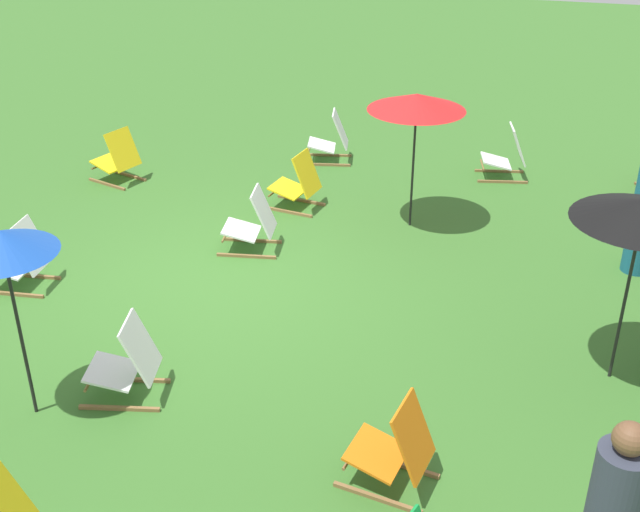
{
  "coord_description": "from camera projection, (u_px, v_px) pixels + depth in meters",
  "views": [
    {
      "loc": [
        7.67,
        3.43,
        4.71
      ],
      "look_at": [
        0.0,
        1.2,
        0.5
      ],
      "focal_mm": 44.84,
      "sensor_mm": 36.0,
      "label": 1
    }
  ],
  "objects": [
    {
      "name": "ground_plane",
      "position": [
        224.0,
        280.0,
        9.56
      ],
      "size": [
        40.0,
        40.0,
        0.0
      ],
      "primitive_type": "plane",
      "color": "#386B28"
    },
    {
      "name": "deckchair_1",
      "position": [
        21.0,
        259.0,
        9.25
      ],
      "size": [
        0.56,
        0.81,
        0.83
      ],
      "rotation": [
        0.0,
        0.0,
        0.12
      ],
      "color": "olive",
      "rests_on": "ground"
    },
    {
      "name": "deckchair_3",
      "position": [
        253.0,
        224.0,
        10.09
      ],
      "size": [
        0.6,
        0.83,
        0.83
      ],
      "rotation": [
        0.0,
        0.0,
        0.17
      ],
      "color": "olive",
      "rests_on": "ground"
    },
    {
      "name": "deckchair_5",
      "position": [
        331.0,
        139.0,
        12.88
      ],
      "size": [
        0.62,
        0.84,
        0.83
      ],
      "rotation": [
        0.0,
        0.0,
        0.21
      ],
      "color": "olive",
      "rests_on": "ground"
    },
    {
      "name": "deckchair_6",
      "position": [
        117.0,
        159.0,
        12.11
      ],
      "size": [
        0.68,
        0.87,
        0.83
      ],
      "rotation": [
        0.0,
        0.0,
        -0.3
      ],
      "color": "olive",
      "rests_on": "ground"
    },
    {
      "name": "deckchair_8",
      "position": [
        507.0,
        155.0,
        12.25
      ],
      "size": [
        0.62,
        0.84,
        0.83
      ],
      "rotation": [
        0.0,
        0.0,
        0.21
      ],
      "color": "olive",
      "rests_on": "ground"
    },
    {
      "name": "deckchair_9",
      "position": [
        298.0,
        184.0,
        11.24
      ],
      "size": [
        0.58,
        0.82,
        0.83
      ],
      "rotation": [
        0.0,
        0.0,
        -0.15
      ],
      "color": "olive",
      "rests_on": "ground"
    },
    {
      "name": "deckchair_11",
      "position": [
        127.0,
        363.0,
        7.42
      ],
      "size": [
        0.63,
        0.85,
        0.83
      ],
      "rotation": [
        0.0,
        0.0,
        0.23
      ],
      "color": "olive",
      "rests_on": "ground"
    },
    {
      "name": "deckchair_12",
      "position": [
        395.0,
        449.0,
        6.38
      ],
      "size": [
        0.59,
        0.83,
        0.83
      ],
      "rotation": [
        0.0,
        0.0,
        -0.16
      ],
      "color": "olive",
      "rests_on": "ground"
    },
    {
      "name": "umbrella_1",
      "position": [
        1.0,
        243.0,
        6.56
      ],
      "size": [
        0.92,
        0.92,
        1.86
      ],
      "color": "black",
      "rests_on": "ground"
    },
    {
      "name": "umbrella_2",
      "position": [
        417.0,
        102.0,
        10.11
      ],
      "size": [
        1.27,
        1.27,
        1.83
      ],
      "color": "black",
      "rests_on": "ground"
    }
  ]
}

